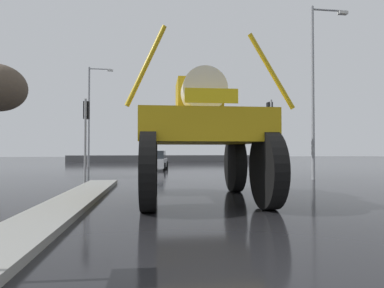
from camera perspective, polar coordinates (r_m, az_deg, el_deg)
ground_plane at (r=21.76m, az=-3.34°, el=-5.23°), size 120.00×120.00×0.00m
median_island at (r=9.57m, az=-21.06°, el=-9.81°), size 1.23×11.82×0.15m
oversize_sprayer at (r=9.81m, az=1.49°, el=1.93°), size 4.35×5.66×4.65m
sedan_ahead at (r=25.80m, az=-6.69°, el=-3.01°), size 2.23×4.26×1.52m
traffic_signal_near_left at (r=15.89m, az=-18.64°, el=3.85°), size 0.24×0.54×3.98m
traffic_signal_near_right at (r=16.68m, az=13.97°, el=3.92°), size 0.24×0.54×4.12m
streetlight_near_right at (r=18.22m, az=21.41°, el=10.18°), size 2.10×0.24×9.22m
streetlight_far_left at (r=31.05m, az=-17.88°, el=5.63°), size 2.28×0.24×9.37m
roadside_barrier at (r=42.89m, az=-5.16°, el=-2.65°), size 25.62×0.24×0.90m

